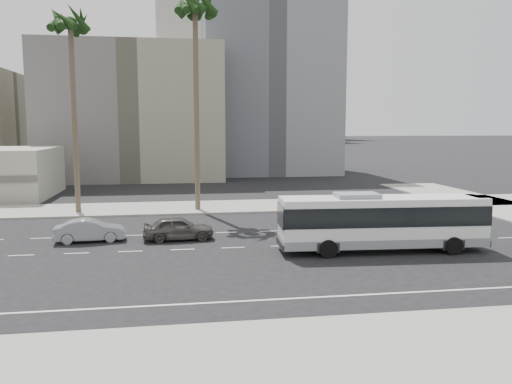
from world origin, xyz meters
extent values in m
plane|color=black|center=(0.00, 0.00, 0.00)|extent=(700.00, 700.00, 0.00)
cube|color=gray|center=(0.00, 15.50, 0.07)|extent=(120.00, 7.00, 0.15)
cube|color=gray|center=(0.00, -15.50, 0.07)|extent=(120.00, 7.00, 0.15)
cube|color=slate|center=(-12.00, 45.00, 9.00)|extent=(24.00, 18.00, 18.00)
cube|color=slate|center=(8.00, 52.00, 13.00)|extent=(20.00, 20.00, 26.00)
cube|color=beige|center=(-2.00, 250.00, 22.00)|extent=(42.00, 42.00, 44.00)
cube|color=beige|center=(-2.00, 250.00, 60.00)|extent=(26.00, 26.00, 32.00)
cube|color=#545760|center=(45.00, 230.00, 35.00)|extent=(26.00, 26.00, 70.00)
cube|color=#545760|center=(70.00, 260.00, 30.00)|extent=(22.00, 22.00, 60.00)
cube|color=silver|center=(5.46, -2.04, 1.83)|extent=(11.95, 3.25, 2.65)
cube|color=black|center=(5.46, -2.04, 2.19)|extent=(12.01, 3.31, 1.12)
cube|color=gray|center=(5.46, -2.04, 0.66)|extent=(11.97, 3.29, 0.51)
cube|color=gray|center=(3.94, -2.04, 3.26)|extent=(2.53, 1.76, 0.31)
cube|color=#262628|center=(11.07, -2.04, 3.01)|extent=(0.71, 1.87, 0.31)
cylinder|color=black|center=(9.23, -3.34, 0.51)|extent=(1.02, 0.31, 1.02)
cylinder|color=black|center=(9.23, -0.73, 0.51)|extent=(1.02, 0.31, 1.02)
cylinder|color=black|center=(2.00, -3.34, 0.51)|extent=(1.02, 0.31, 1.02)
cylinder|color=black|center=(2.00, -0.73, 0.51)|extent=(1.02, 0.31, 1.02)
imported|color=#4A4743|center=(-6.21, 2.74, 0.76)|extent=(2.02, 4.56, 1.52)
imported|color=gray|center=(-11.71, 3.11, 0.71)|extent=(1.89, 4.45, 1.43)
cylinder|color=brown|center=(-4.50, 14.00, 8.35)|extent=(0.46, 0.46, 16.69)
cylinder|color=brown|center=(-14.40, 14.14, 7.57)|extent=(0.48, 0.48, 15.15)
camera|label=1|loc=(-6.26, -29.93, 7.21)|focal=36.12mm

